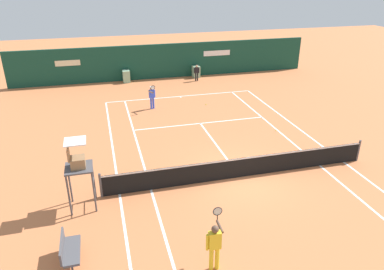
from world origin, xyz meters
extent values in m
plane|color=#C67042|center=(0.00, 0.00, 0.00)|extent=(80.00, 80.00, 0.00)
cube|color=white|center=(0.00, 11.70, 0.00)|extent=(10.60, 0.10, 0.01)
cube|color=white|center=(-5.30, 0.00, 0.00)|extent=(0.10, 23.40, 0.01)
cube|color=white|center=(-4.00, 0.00, 0.00)|extent=(0.10, 23.40, 0.01)
cube|color=white|center=(4.00, 0.00, 0.00)|extent=(0.10, 23.40, 0.01)
cube|color=white|center=(5.30, 0.00, 0.00)|extent=(0.10, 23.40, 0.01)
cube|color=white|center=(0.00, 6.40, 0.00)|extent=(8.00, 0.10, 0.01)
cube|color=white|center=(0.00, 3.20, 0.00)|extent=(0.10, 6.40, 0.01)
cube|color=white|center=(0.00, 11.55, 0.00)|extent=(0.10, 0.24, 0.01)
cylinder|color=#4C4C51|center=(-6.00, 0.00, 0.53)|extent=(0.10, 0.10, 1.07)
cylinder|color=#4C4C51|center=(6.00, 0.00, 0.53)|extent=(0.10, 0.10, 1.07)
cube|color=black|center=(0.00, 0.00, 0.47)|extent=(12.00, 0.03, 0.95)
cube|color=white|center=(0.00, 0.00, 0.92)|extent=(12.00, 0.04, 0.06)
cube|color=#144233|center=(0.00, 17.00, 1.42)|extent=(25.00, 0.24, 2.84)
cube|color=white|center=(4.48, 16.86, 1.87)|extent=(2.37, 0.02, 0.44)
cube|color=beige|center=(-7.82, 16.86, 1.75)|extent=(1.90, 0.02, 0.44)
cube|color=#8CB793|center=(-3.40, 16.45, 0.49)|extent=(0.56, 0.70, 0.98)
cube|color=#8CB793|center=(2.51, 16.45, 0.48)|extent=(0.59, 0.70, 0.95)
cylinder|color=#47474C|center=(-6.24, -0.04, 0.85)|extent=(0.07, 0.07, 1.69)
cylinder|color=#47474C|center=(-6.24, -0.94, 0.85)|extent=(0.07, 0.07, 1.69)
cylinder|color=#47474C|center=(-7.14, -0.04, 0.85)|extent=(0.07, 0.07, 1.69)
cylinder|color=#47474C|center=(-7.14, -0.94, 0.85)|extent=(0.07, 0.07, 1.69)
cylinder|color=#47474C|center=(-6.24, -0.49, 0.51)|extent=(0.04, 0.81, 0.04)
cylinder|color=#47474C|center=(-6.24, -0.49, 1.01)|extent=(0.04, 0.81, 0.04)
cube|color=#47474C|center=(-6.69, -0.49, 1.72)|extent=(1.00, 1.00, 0.06)
cube|color=olive|center=(-6.69, -0.49, 1.95)|extent=(0.52, 0.56, 0.40)
cube|color=olive|center=(-6.98, -0.49, 2.33)|extent=(0.06, 0.56, 0.45)
cube|color=white|center=(-6.69, -0.49, 2.80)|extent=(0.76, 0.80, 0.04)
cylinder|color=#38383D|center=(-6.99, -2.84, 0.19)|extent=(0.06, 0.06, 0.38)
cylinder|color=#38383D|center=(-6.99, -4.03, 0.19)|extent=(0.06, 0.06, 0.38)
cube|color=#4C4C51|center=(-6.99, -3.43, 0.42)|extent=(0.48, 1.35, 0.08)
cube|color=#4C4C51|center=(-7.26, -3.43, 0.67)|extent=(0.06, 1.35, 0.42)
cylinder|color=blue|center=(-2.28, 9.71, 0.38)|extent=(0.12, 0.12, 0.77)
cylinder|color=blue|center=(-2.44, 9.64, 0.38)|extent=(0.12, 0.12, 0.77)
cube|color=blue|center=(-2.36, 9.67, 1.03)|extent=(0.39, 0.31, 0.54)
sphere|color=#8C664C|center=(-2.36, 9.67, 1.41)|extent=(0.21, 0.21, 0.21)
cylinder|color=white|center=(-2.36, 9.67, 1.48)|extent=(0.20, 0.20, 0.06)
cylinder|color=blue|center=(-2.16, 9.76, 0.99)|extent=(0.08, 0.08, 0.52)
cylinder|color=#8C664C|center=(-2.46, 9.35, 1.25)|extent=(0.27, 0.51, 0.08)
cylinder|color=black|center=(-2.36, 9.12, 1.36)|extent=(0.03, 0.03, 0.22)
torus|color=black|center=(-2.36, 9.12, 1.61)|extent=(0.29, 0.14, 0.30)
cylinder|color=silver|center=(-2.36, 9.12, 1.61)|extent=(0.24, 0.10, 0.26)
cylinder|color=yellow|center=(-2.91, -4.87, 0.41)|extent=(0.13, 0.13, 0.82)
cylinder|color=yellow|center=(-2.73, -4.88, 0.41)|extent=(0.13, 0.13, 0.82)
cube|color=yellow|center=(-2.82, -4.87, 1.11)|extent=(0.38, 0.22, 0.58)
sphere|color=brown|center=(-2.82, -4.87, 1.51)|extent=(0.23, 0.23, 0.23)
cylinder|color=yellow|center=(-3.05, -4.87, 1.07)|extent=(0.09, 0.09, 0.56)
cylinder|color=brown|center=(-2.58, -4.61, 1.35)|extent=(0.11, 0.56, 0.09)
cylinder|color=black|center=(-2.57, -4.33, 1.46)|extent=(0.03, 0.03, 0.22)
torus|color=black|center=(-2.57, -4.33, 1.71)|extent=(0.30, 0.04, 0.30)
cylinder|color=silver|center=(-2.57, -4.33, 1.71)|extent=(0.26, 0.01, 0.26)
cylinder|color=black|center=(2.32, 15.30, 0.34)|extent=(0.11, 0.11, 0.68)
cylinder|color=black|center=(2.17, 15.31, 0.34)|extent=(0.11, 0.11, 0.68)
cube|color=black|center=(2.24, 15.30, 0.91)|extent=(0.32, 0.20, 0.47)
sphere|color=tan|center=(2.24, 15.30, 1.24)|extent=(0.19, 0.19, 0.19)
cylinder|color=black|center=(2.43, 15.28, 0.88)|extent=(0.07, 0.07, 0.46)
cylinder|color=black|center=(2.06, 15.33, 0.88)|extent=(0.07, 0.07, 0.46)
sphere|color=#CCE033|center=(3.88, 4.24, 0.03)|extent=(0.07, 0.07, 0.07)
sphere|color=#CCE033|center=(1.28, 9.44, 0.03)|extent=(0.07, 0.07, 0.07)
camera|label=1|loc=(-5.64, -12.87, 8.37)|focal=33.95mm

